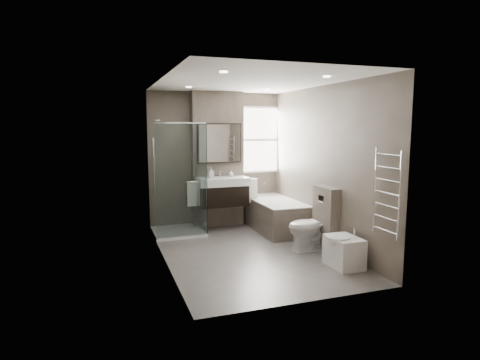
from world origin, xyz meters
name	(u,v)px	position (x,y,z in m)	size (l,w,h in m)	color
room	(249,169)	(0.00, 0.00, 1.30)	(2.70, 3.90, 2.70)	#595552
vanity_pier	(217,160)	(0.00, 1.77, 1.30)	(1.00, 0.25, 2.60)	#5B5147
vanity	(223,191)	(0.00, 1.43, 0.74)	(0.95, 0.47, 0.66)	black
mirror_cabinet	(220,143)	(0.00, 1.61, 1.63)	(0.86, 0.08, 0.76)	black
towel_left	(194,194)	(-0.56, 1.40, 0.72)	(0.24, 0.06, 0.44)	silver
towel_right	(251,191)	(0.56, 1.40, 0.72)	(0.24, 0.06, 0.44)	silver
shower_enclosure	(184,208)	(-0.75, 1.35, 0.49)	(0.90, 0.90, 2.00)	white
bathtub	(275,213)	(0.92, 1.10, 0.32)	(0.75, 1.60, 0.57)	#5B5147
window	(259,140)	(0.90, 1.88, 1.68)	(0.98, 0.06, 1.33)	white
toilet	(311,226)	(0.97, -0.22, 0.39)	(0.43, 0.76, 0.77)	white
cistern_box	(326,218)	(1.21, -0.25, 0.50)	(0.19, 0.55, 1.00)	#5B5147
bidet	(344,251)	(1.01, -1.06, 0.22)	(0.46, 0.53, 0.55)	white
towel_radiator	(387,193)	(1.25, -1.60, 1.12)	(0.03, 0.49, 1.10)	silver
soap_bottle_a	(211,173)	(-0.22, 1.44, 1.10)	(0.09, 0.09, 0.19)	white
soap_bottle_b	(231,173)	(0.19, 1.50, 1.06)	(0.10, 0.10, 0.12)	white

